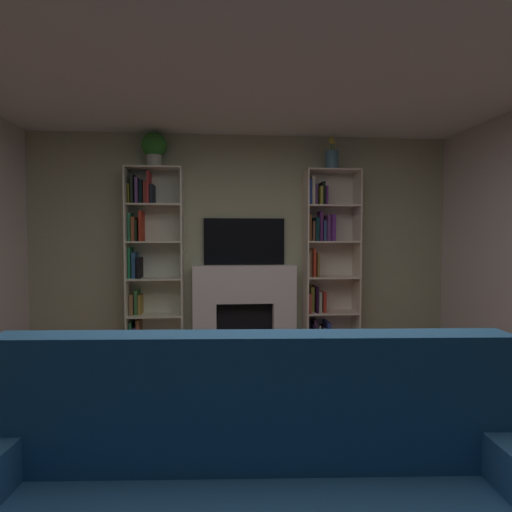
{
  "coord_description": "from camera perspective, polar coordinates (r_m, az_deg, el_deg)",
  "views": [
    {
      "loc": [
        -0.31,
        -2.41,
        1.36
      ],
      "look_at": [
        0.0,
        1.11,
        1.2
      ],
      "focal_mm": 29.5,
      "sensor_mm": 36.0,
      "label": 1
    }
  ],
  "objects": [
    {
      "name": "fireplace",
      "position": [
        5.15,
        -1.55,
        -6.61
      ],
      "size": [
        1.35,
        0.52,
        1.01
      ],
      "color": "white",
      "rests_on": "ground_plane"
    },
    {
      "name": "wall_back_accent",
      "position": [
        5.22,
        -1.66,
        1.99
      ],
      "size": [
        5.25,
        0.06,
        2.6
      ],
      "primitive_type": "cube",
      "color": "#ADAE8D",
      "rests_on": "ground_plane"
    },
    {
      "name": "tv",
      "position": [
        5.16,
        -1.62,
        1.96
      ],
      "size": [
        0.99,
        0.06,
        0.57
      ],
      "primitive_type": "cube",
      "color": "black",
      "rests_on": "fireplace"
    },
    {
      "name": "ceiling",
      "position": [
        2.74,
        2.4,
        30.34
      ],
      "size": [
        5.25,
        5.68,
        0.06
      ],
      "primitive_type": "cube",
      "color": "white",
      "rests_on": "wall_back_accent"
    },
    {
      "name": "vase_with_flowers",
      "position": [
        5.3,
        10.22,
        12.81
      ],
      "size": [
        0.16,
        0.16,
        0.41
      ],
      "color": "teal",
      "rests_on": "bookshelf_right"
    },
    {
      "name": "ground_plane",
      "position": [
        2.78,
        2.29,
        -26.62
      ],
      "size": [
        6.67,
        6.67,
        0.0
      ],
      "primitive_type": "plane",
      "color": "brown"
    },
    {
      "name": "bookshelf_left",
      "position": [
        5.14,
        -14.26,
        -0.06
      ],
      "size": [
        0.65,
        0.33,
        2.16
      ],
      "color": "silver",
      "rests_on": "ground_plane"
    },
    {
      "name": "potted_plant",
      "position": [
        5.19,
        -13.64,
        14.11
      ],
      "size": [
        0.29,
        0.29,
        0.41
      ],
      "color": "beige",
      "rests_on": "bookshelf_left"
    },
    {
      "name": "bookshelf_right",
      "position": [
        5.23,
        9.23,
        -0.65
      ],
      "size": [
        0.65,
        0.34,
        2.16
      ],
      "color": "beige",
      "rests_on": "ground_plane"
    }
  ]
}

